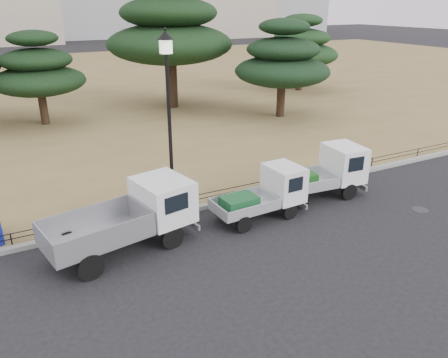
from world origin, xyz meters
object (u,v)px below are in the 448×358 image
truck_large (129,216)px  street_lamp (168,94)px  truck_kei_front (265,194)px  truck_kei_rear (323,173)px

truck_large → street_lamp: bearing=28.7°
truck_large → truck_kei_front: size_ratio=1.42×
truck_kei_rear → truck_large: bearing=-172.3°
truck_kei_rear → truck_kei_front: bearing=-166.3°
truck_kei_rear → street_lamp: size_ratio=0.62×
truck_kei_front → truck_kei_rear: truck_kei_rear is taller
truck_kei_rear → street_lamp: bearing=171.4°
truck_large → truck_kei_rear: truck_large is taller
truck_kei_front → truck_kei_rear: bearing=5.9°
truck_large → truck_kei_front: 4.84m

